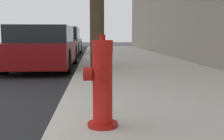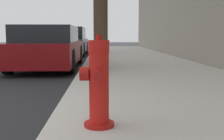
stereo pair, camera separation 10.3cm
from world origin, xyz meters
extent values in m
cube|color=beige|center=(3.54, 0.00, 0.06)|extent=(3.59, 40.00, 0.13)
cylinder|color=#A91511|center=(2.26, -0.36, 0.15)|extent=(0.29, 0.29, 0.04)
cylinder|color=red|center=(2.26, -0.36, 0.49)|extent=(0.18, 0.18, 0.66)
cylinder|color=red|center=(2.26, -0.36, 0.88)|extent=(0.19, 0.19, 0.11)
cylinder|color=#A91511|center=(2.26, -0.36, 0.96)|extent=(0.06, 0.06, 0.05)
cylinder|color=#A91511|center=(2.26, -0.49, 0.63)|extent=(0.09, 0.07, 0.09)
cylinder|color=#A91511|center=(2.26, -0.23, 0.63)|extent=(0.09, 0.07, 0.09)
cylinder|color=#A91511|center=(2.13, -0.36, 0.63)|extent=(0.08, 0.13, 0.13)
cube|color=maroon|center=(0.70, 5.66, 0.48)|extent=(1.75, 4.45, 0.61)
cube|color=black|center=(0.70, 5.48, 1.02)|extent=(1.61, 2.45, 0.47)
cylinder|color=black|center=(-0.10, 7.04, 0.32)|extent=(0.20, 0.65, 0.65)
cylinder|color=black|center=(1.49, 7.04, 0.32)|extent=(0.20, 0.65, 0.65)
cylinder|color=black|center=(-0.10, 4.28, 0.32)|extent=(0.20, 0.65, 0.65)
cylinder|color=black|center=(1.49, 4.28, 0.32)|extent=(0.20, 0.65, 0.65)
cube|color=#4C5156|center=(0.67, 11.48, 0.50)|extent=(1.66, 4.59, 0.63)
cube|color=black|center=(0.67, 11.30, 1.11)|extent=(1.53, 2.52, 0.58)
cylinder|color=black|center=(-0.08, 12.91, 0.34)|extent=(0.20, 0.68, 0.68)
cylinder|color=black|center=(1.42, 12.91, 0.34)|extent=(0.20, 0.68, 0.68)
cylinder|color=black|center=(-0.08, 10.06, 0.34)|extent=(0.20, 0.68, 0.68)
cylinder|color=black|center=(1.42, 10.06, 0.34)|extent=(0.20, 0.68, 0.68)
cylinder|color=#423323|center=(2.27, 4.06, 1.75)|extent=(0.35, 0.35, 3.24)
camera|label=1|loc=(2.18, -2.92, 0.97)|focal=45.00mm
camera|label=2|loc=(2.28, -2.93, 0.97)|focal=45.00mm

